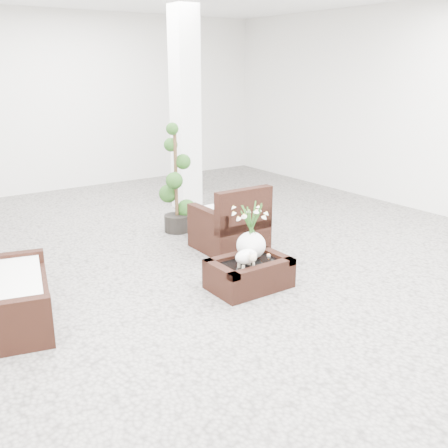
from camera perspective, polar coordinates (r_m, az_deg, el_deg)
ground at (r=6.61m, az=-0.50°, el=-4.94°), size 11.00×11.00×0.00m
column at (r=9.17m, az=-4.25°, el=12.46°), size 0.40×0.40×3.50m
coffee_table at (r=6.03m, az=2.75°, el=-5.57°), size 0.90×0.60×0.31m
sheep_figurine at (r=5.79m, az=2.44°, el=-3.75°), size 0.28×0.23×0.21m
planter_narcissus at (r=5.97m, az=3.01°, el=-0.12°), size 0.44×0.44×0.80m
tealight at (r=6.16m, az=4.89°, el=-3.41°), size 0.04×0.04×0.03m
armchair at (r=7.21m, az=0.56°, el=0.81°), size 0.86×0.83×0.92m
loveseat at (r=5.59m, az=-22.13°, el=-6.36°), size 0.98×1.52×0.75m
topiary at (r=7.90m, az=-5.27°, el=4.87°), size 0.44×0.44×1.63m
shopper at (r=10.63m, az=-4.09°, el=8.03°), size 0.50×0.66×1.63m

